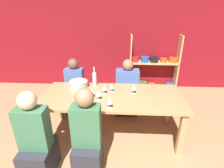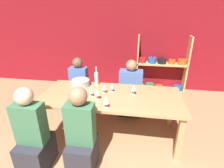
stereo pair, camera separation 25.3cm
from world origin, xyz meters
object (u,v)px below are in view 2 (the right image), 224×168
object	(u,v)px
dining_table	(111,100)
person_far_b	(130,94)
shelf_unit	(160,72)
mixing_bowl	(80,83)
wine_glass_white_b	(112,86)
wine_bottle_green	(96,77)
person_near_a	(34,139)
wine_glass_red_a	(134,88)
person_far_a	(80,91)
wine_glass_red_b	(104,87)
cell_phone	(84,94)
wine_glass_white_c	(97,92)
wine_glass_white_d	(91,90)
person_near_b	(82,140)
wine_glass_white_a	(106,100)

from	to	relation	value
dining_table	person_far_b	distance (m)	0.90
shelf_unit	mixing_bowl	world-z (taller)	shelf_unit
mixing_bowl	wine_glass_white_b	size ratio (longest dim) A/B	2.07
dining_table	wine_bottle_green	distance (m)	0.55
wine_glass_white_b	person_near_a	xyz separation A→B (m)	(-0.89, -0.91, -0.41)
dining_table	wine_glass_red_a	bearing A→B (deg)	12.72
mixing_bowl	person_far_a	size ratio (longest dim) A/B	0.29
wine_glass_red_b	cell_phone	xyz separation A→B (m)	(-0.31, -0.10, -0.10)
shelf_unit	dining_table	distance (m)	2.15
wine_glass_white_c	wine_glass_red_a	distance (m)	0.58
wine_glass_white_b	person_far_a	bearing A→B (deg)	141.20
wine_glass_red_a	wine_bottle_green	bearing A→B (deg)	155.47
wine_glass_red_a	wine_glass_white_d	bearing A→B (deg)	-165.70
wine_glass_white_b	cell_phone	size ratio (longest dim) A/B	0.94
person_near_b	dining_table	bearing A→B (deg)	69.83
mixing_bowl	wine_glass_white_d	bearing A→B (deg)	-51.45
shelf_unit	person_near_a	distance (m)	3.29
person_near_a	mixing_bowl	bearing A→B (deg)	74.14
person_far_b	mixing_bowl	bearing A→B (deg)	31.83
wine_glass_white_a	wine_glass_white_d	size ratio (longest dim) A/B	1.05
wine_glass_white_a	person_near_b	distance (m)	0.59
dining_table	wine_glass_red_b	bearing A→B (deg)	153.67
wine_glass_white_c	cell_phone	size ratio (longest dim) A/B	1.00
wine_glass_white_b	wine_glass_red_b	xyz separation A→B (m)	(-0.11, -0.06, -0.00)
wine_glass_white_d	wine_glass_red_b	distance (m)	0.23
cell_phone	dining_table	bearing A→B (deg)	4.96
shelf_unit	wine_glass_white_c	distance (m)	2.40
wine_glass_white_b	wine_glass_red_b	bearing A→B (deg)	-153.60
wine_glass_white_d	cell_phone	xyz separation A→B (m)	(-0.13, 0.05, -0.10)
wine_bottle_green	person_near_a	distance (m)	1.39
wine_glass_white_b	person_near_b	xyz separation A→B (m)	(-0.26, -0.84, -0.40)
wine_glass_white_b	cell_phone	xyz separation A→B (m)	(-0.42, -0.15, -0.10)
dining_table	person_far_a	distance (m)	1.11
person_far_a	cell_phone	bearing A→B (deg)	114.52
cell_phone	person_near_a	size ratio (longest dim) A/B	0.14
wine_glass_white_a	person_near_b	world-z (taller)	person_near_b
shelf_unit	wine_glass_white_a	bearing A→B (deg)	-112.95
shelf_unit	cell_phone	world-z (taller)	shelf_unit
person_near_a	shelf_unit	bearing A→B (deg)	55.61
dining_table	wine_glass_white_d	size ratio (longest dim) A/B	13.65
dining_table	wine_glass_white_d	xyz separation A→B (m)	(-0.30, -0.09, 0.19)
shelf_unit	wine_glass_red_a	distance (m)	1.97
dining_table	person_near_b	size ratio (longest dim) A/B	1.83
person_far_a	mixing_bowl	bearing A→B (deg)	113.03
wine_bottle_green	cell_phone	xyz separation A→B (m)	(-0.11, -0.42, -0.13)
shelf_unit	person_far_a	world-z (taller)	shelf_unit
wine_glass_white_a	cell_phone	size ratio (longest dim) A/B	1.02
person_near_a	wine_glass_white_b	bearing A→B (deg)	45.79
wine_bottle_green	wine_glass_white_a	world-z (taller)	wine_bottle_green
wine_glass_white_b	wine_glass_white_d	distance (m)	0.35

